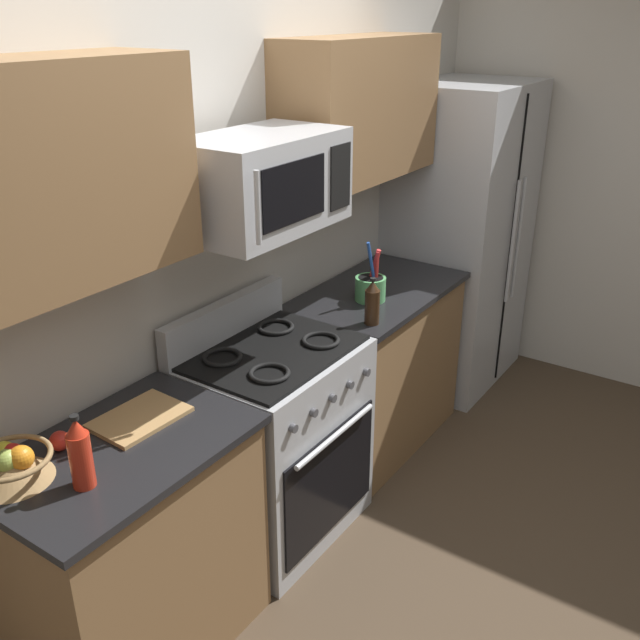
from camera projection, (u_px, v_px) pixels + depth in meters
ground_plane at (399, 580)px, 3.05m from camera, size 16.00×16.00×0.00m
wall_back at (203, 252)px, 3.04m from camera, size 8.00×0.10×2.60m
counter_left at (134, 551)px, 2.56m from camera, size 0.91×0.59×0.91m
range_oven at (275, 439)px, 3.19m from camera, size 0.76×0.64×1.09m
counter_right at (376, 366)px, 3.88m from camera, size 1.03×0.59×0.91m
refrigerator at (459, 238)px, 4.42m from camera, size 0.89×0.70×1.88m
wall_right at (597, 178)px, 4.35m from camera, size 0.10×8.00×2.60m
microwave at (262, 182)px, 2.73m from camera, size 0.69×0.44×0.37m
upper_cabinets_left at (49, 175)px, 2.08m from camera, size 0.90×0.34×0.66m
upper_cabinets_right at (359, 109)px, 3.41m from camera, size 1.02×0.34×0.66m
utensil_crock at (371, 287)px, 3.54m from camera, size 0.15×0.15×0.32m
fruit_basket at (12, 464)px, 2.20m from camera, size 0.26×0.26×0.11m
apple_loose at (60, 441)px, 2.35m from camera, size 0.07×0.07×0.07m
cutting_board at (140, 418)px, 2.53m from camera, size 0.33×0.24×0.02m
bottle_hot_sauce at (80, 454)px, 2.14m from camera, size 0.07×0.07×0.25m
bottle_soy at (372, 303)px, 3.26m from camera, size 0.07×0.07×0.23m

